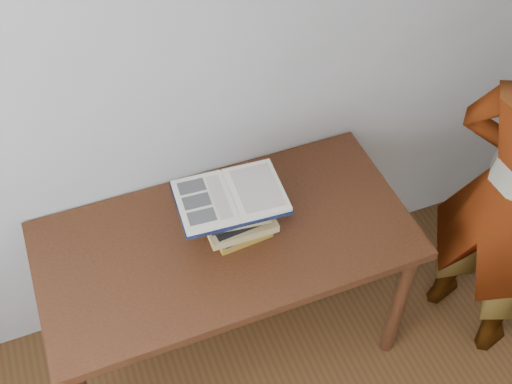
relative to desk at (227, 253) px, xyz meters
name	(u,v)px	position (x,y,z in m)	size (l,w,h in m)	color
desk	(227,253)	(0.00, 0.00, 0.00)	(1.44, 0.72, 0.77)	#4C2213
book_stack	(237,218)	(0.05, 0.00, 0.20)	(0.26, 0.20, 0.19)	#A47625
open_book	(231,197)	(0.03, 0.01, 0.31)	(0.41, 0.30, 0.03)	black
reader	(511,201)	(1.08, -0.28, 0.16)	(0.61, 0.40, 1.66)	tan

